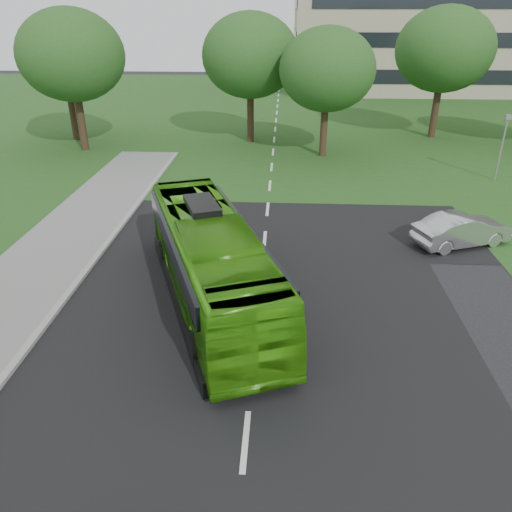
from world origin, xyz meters
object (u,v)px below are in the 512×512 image
(tree_park_a, at_px, (71,55))
(tree_park_f, at_px, (65,63))
(tree_park_c, at_px, (327,70))
(sedan, at_px, (462,230))
(tree_park_b, at_px, (250,56))
(tree_park_d, at_px, (445,50))
(bus, at_px, (211,261))
(camera_pole, at_px, (503,139))

(tree_park_a, relative_size, tree_park_f, 1.14)
(tree_park_c, distance_m, sedan, 16.89)
(tree_park_c, bearing_deg, tree_park_b, 143.58)
(tree_park_d, xyz_separation_m, tree_park_f, (-29.35, -2.65, -0.89))
(tree_park_d, height_order, bus, tree_park_d)
(sedan, bearing_deg, tree_park_a, 33.75)
(tree_park_a, distance_m, sedan, 28.71)
(tree_park_d, distance_m, bus, 31.33)
(sedan, relative_size, camera_pole, 1.10)
(tree_park_f, bearing_deg, tree_park_b, 0.73)
(tree_park_a, height_order, sedan, tree_park_a)
(bus, bearing_deg, tree_park_f, 100.06)
(tree_park_d, xyz_separation_m, bus, (-14.85, -27.09, -5.20))
(tree_park_c, relative_size, tree_park_d, 0.87)
(bus, height_order, camera_pole, camera_pole)
(bus, bearing_deg, tree_park_c, 54.86)
(tree_park_b, xyz_separation_m, tree_park_f, (-14.30, -0.18, -0.57))
(tree_park_b, relative_size, camera_pole, 2.39)
(bus, xyz_separation_m, camera_pole, (15.73, 15.24, 1.01))
(tree_park_c, bearing_deg, sedan, -71.10)
(tree_park_d, xyz_separation_m, camera_pole, (0.88, -11.85, -4.19))
(tree_park_f, xyz_separation_m, camera_pole, (30.23, -9.21, -3.30))
(tree_park_a, bearing_deg, tree_park_d, 11.96)
(tree_park_d, bearing_deg, camera_pole, -85.77)
(tree_park_b, xyz_separation_m, tree_park_d, (15.05, 2.46, 0.32))
(tree_park_c, distance_m, bus, 21.67)
(tree_park_b, relative_size, tree_park_d, 0.96)
(tree_park_a, xyz_separation_m, camera_pole, (28.32, -6.04, -4.10))
(tree_park_a, bearing_deg, camera_pole, -12.04)
(tree_park_b, height_order, tree_park_c, tree_park_b)
(tree_park_c, bearing_deg, bus, -104.53)
(tree_park_a, bearing_deg, sedan, -34.57)
(tree_park_b, bearing_deg, bus, -89.55)
(tree_park_a, height_order, tree_park_b, tree_park_a)
(bus, relative_size, camera_pole, 2.83)
(tree_park_a, relative_size, tree_park_d, 0.98)
(tree_park_f, bearing_deg, bus, -59.33)
(camera_pole, bearing_deg, bus, -128.14)
(tree_park_d, bearing_deg, bus, -118.73)
(tree_park_d, height_order, camera_pole, tree_park_d)
(tree_park_a, height_order, bus, tree_park_a)
(tree_park_c, relative_size, sedan, 1.97)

